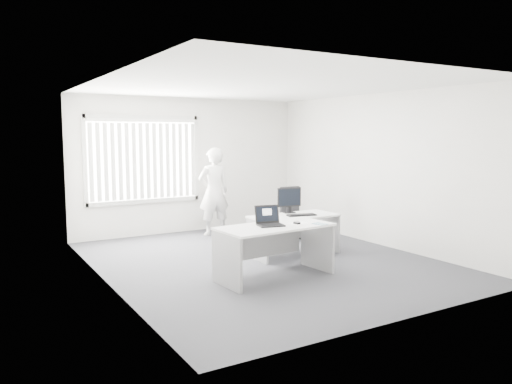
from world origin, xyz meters
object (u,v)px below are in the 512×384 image
desk_near (275,240)px  office_chair (294,223)px  person (214,192)px  laptop (271,216)px  desk_far (294,226)px  monitor (289,200)px

desk_near → office_chair: office_chair is taller
person → laptop: person is taller
desk_far → monitor: bearing=73.7°
desk_near → monitor: size_ratio=3.87×
desk_near → monitor: (1.09, 1.23, 0.36)m
office_chair → person: size_ratio=0.57×
desk_far → monitor: (0.07, 0.25, 0.41)m
office_chair → laptop: laptop is taller
desk_far → office_chair: 1.31m
person → desk_near: bearing=83.1°
desk_near → desk_far: desk_near is taller
desk_near → person: person is taller
desk_near → office_chair: (1.76, 2.04, -0.23)m
desk_far → person: person is taller
desk_far → person: (-0.42, 2.23, 0.40)m
desk_far → monitor: 0.49m
desk_near → monitor: 1.68m
office_chair → monitor: size_ratio=2.31×
laptop → desk_near: bearing=11.0°
monitor → laptop: bearing=-124.2°
office_chair → desk_far: bearing=-123.7°
office_chair → monitor: (-0.67, -0.81, 0.59)m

